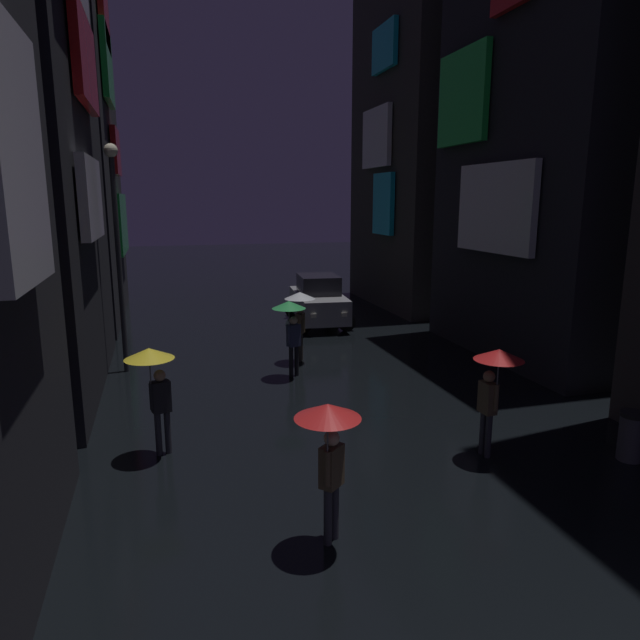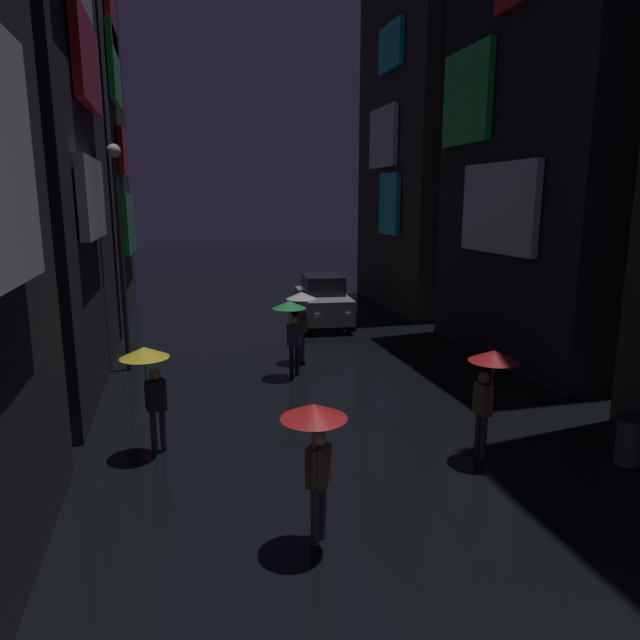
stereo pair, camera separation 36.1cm
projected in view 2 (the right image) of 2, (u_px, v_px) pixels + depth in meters
building_left_far at (64, 134)px, 21.88m from camera, size 4.25×8.63×14.45m
building_right_mid at (564, 108)px, 16.36m from camera, size 4.25×7.42×14.67m
building_right_far at (429, 143)px, 25.01m from camera, size 4.25×7.61×14.32m
pedestrian_foreground_left_yellow at (148, 370)px, 10.50m from camera, size 0.90×0.90×2.12m
pedestrian_midstreet_left_red at (490, 374)px, 10.28m from camera, size 0.90×0.90×2.12m
pedestrian_near_crossing_clear at (302, 307)px, 16.70m from camera, size 0.90×0.90×2.12m
pedestrian_far_right_red at (315, 434)px, 7.63m from camera, size 0.90×0.90×2.12m
pedestrian_foreground_right_green at (291, 317)px, 15.23m from camera, size 0.90×0.90×2.12m
car_distant at (323, 301)px, 21.96m from camera, size 2.51×4.27×1.92m
streetlamp_left_far at (120, 235)px, 15.43m from camera, size 0.36×0.36×6.19m
trash_bin at (629, 439)px, 10.39m from camera, size 0.46×0.46×0.93m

